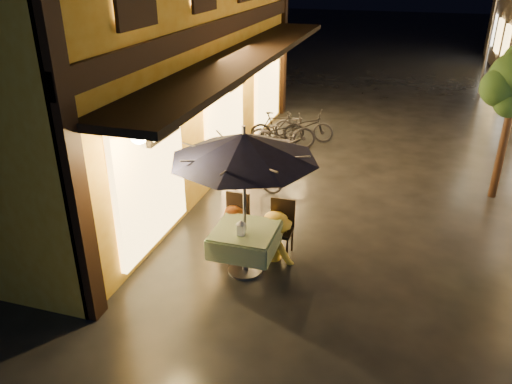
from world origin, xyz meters
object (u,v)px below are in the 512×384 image
(patio_umbrella, at_px, (244,147))
(person_yellow, at_px, (275,214))
(person_orange, at_px, (232,207))
(bicycle_0, at_px, (250,171))
(table_lantern, at_px, (241,227))
(cafe_table, at_px, (245,240))

(patio_umbrella, xyz_separation_m, person_yellow, (0.33, 0.57, -1.34))
(person_orange, height_order, bicycle_0, person_orange)
(table_lantern, height_order, person_orange, person_orange)
(table_lantern, relative_size, person_yellow, 0.16)
(patio_umbrella, height_order, person_yellow, patio_umbrella)
(person_yellow, relative_size, bicycle_0, 1.01)
(person_yellow, bearing_deg, cafe_table, 77.43)
(cafe_table, bearing_deg, table_lantern, -90.00)
(person_yellow, bearing_deg, person_orange, 17.11)
(table_lantern, height_order, bicycle_0, table_lantern)
(cafe_table, distance_m, person_yellow, 0.70)
(person_yellow, bearing_deg, table_lantern, 83.71)
(person_orange, bearing_deg, patio_umbrella, 139.96)
(cafe_table, bearing_deg, person_yellow, 59.88)
(cafe_table, height_order, table_lantern, table_lantern)
(cafe_table, xyz_separation_m, bicycle_0, (-0.89, 3.07, -0.17))
(table_lantern, bearing_deg, patio_umbrella, 90.00)
(person_orange, height_order, person_yellow, person_orange)
(cafe_table, bearing_deg, patio_umbrella, -14.04)
(table_lantern, distance_m, person_orange, 0.87)
(cafe_table, distance_m, table_lantern, 0.38)
(cafe_table, distance_m, patio_umbrella, 1.56)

